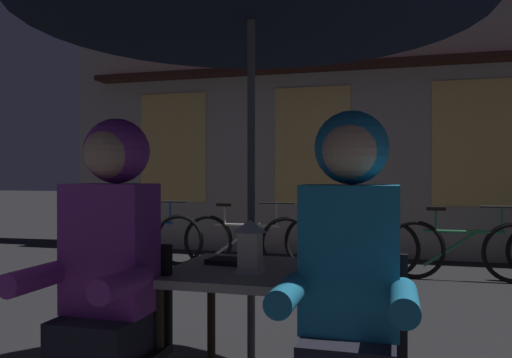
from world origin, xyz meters
name	(u,v)px	position (x,y,z in m)	size (l,w,h in m)	color
cafe_table	(251,290)	(0.00, 0.00, 0.64)	(0.72, 0.72, 0.74)	#B2AD9E
lantern	(250,245)	(0.02, -0.10, 0.86)	(0.11, 0.11, 0.23)	white
chair_left	(115,339)	(-0.48, -0.37, 0.49)	(0.40, 0.40, 0.87)	black
person_left_hooded	(107,254)	(-0.48, -0.43, 0.85)	(0.45, 0.56, 1.40)	black
person_right_hooded	(349,266)	(0.48, -0.43, 0.85)	(0.45, 0.56, 1.40)	black
shopfront_building	(391,43)	(0.57, 5.40, 3.09)	(10.00, 0.93, 6.20)	#9E9389
bicycle_nearest	(142,238)	(-2.56, 3.75, 0.35)	(1.68, 0.10, 0.84)	black
bicycle_second	(246,241)	(-1.16, 3.81, 0.35)	(1.68, 0.08, 0.84)	black
bicycle_third	(348,244)	(0.09, 3.89, 0.35)	(1.65, 0.43, 0.84)	black
bicycle_fourth	(463,250)	(1.35, 3.73, 0.35)	(1.68, 0.09, 0.84)	black
book	(229,261)	(-0.13, 0.08, 0.75)	(0.20, 0.14, 0.02)	black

